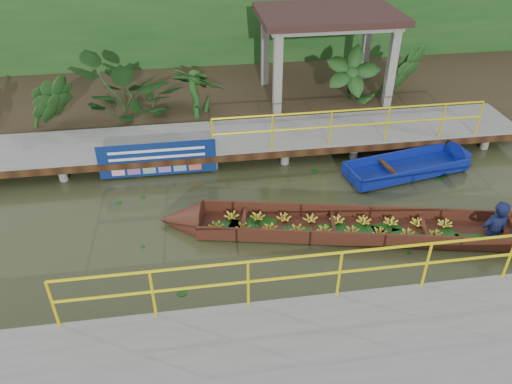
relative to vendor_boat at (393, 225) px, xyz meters
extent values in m
plane|color=#2C3018|center=(-2.80, 0.76, -0.25)|extent=(80.00, 80.00, 0.00)
cube|color=#322819|center=(-2.80, 8.26, -0.02)|extent=(30.00, 8.00, 0.45)
cube|color=slate|center=(-2.80, 4.26, 0.25)|extent=(16.00, 2.00, 0.15)
cube|color=black|center=(-2.80, 3.26, 0.17)|extent=(16.00, 0.12, 0.18)
cylinder|color=yellow|center=(-0.05, 3.31, 1.33)|extent=(7.50, 0.05, 0.05)
cylinder|color=yellow|center=(-0.05, 3.31, 0.88)|extent=(7.50, 0.05, 0.05)
cylinder|color=yellow|center=(-0.05, 3.31, 0.83)|extent=(0.05, 0.05, 1.00)
cylinder|color=slate|center=(-8.80, 3.46, -0.03)|extent=(0.24, 0.24, 0.55)
cylinder|color=slate|center=(-8.80, 5.06, -0.03)|extent=(0.24, 0.24, 0.55)
cylinder|color=slate|center=(-6.80, 3.46, -0.03)|extent=(0.24, 0.24, 0.55)
cylinder|color=slate|center=(-6.80, 5.06, -0.03)|extent=(0.24, 0.24, 0.55)
cylinder|color=slate|center=(-4.80, 3.46, -0.03)|extent=(0.24, 0.24, 0.55)
cylinder|color=slate|center=(-4.80, 5.06, -0.03)|extent=(0.24, 0.24, 0.55)
cylinder|color=slate|center=(-2.80, 3.46, -0.03)|extent=(0.24, 0.24, 0.55)
cylinder|color=slate|center=(-2.80, 5.06, -0.03)|extent=(0.24, 0.24, 0.55)
cylinder|color=slate|center=(-0.80, 3.46, -0.03)|extent=(0.24, 0.24, 0.55)
cylinder|color=slate|center=(-0.80, 5.06, -0.03)|extent=(0.24, 0.24, 0.55)
cylinder|color=slate|center=(1.20, 3.46, -0.03)|extent=(0.24, 0.24, 0.55)
cylinder|color=slate|center=(1.20, 5.06, -0.03)|extent=(0.24, 0.24, 0.55)
cylinder|color=slate|center=(3.20, 3.46, -0.03)|extent=(0.24, 0.24, 0.55)
cylinder|color=slate|center=(3.20, 5.06, -0.03)|extent=(0.24, 0.24, 0.55)
cylinder|color=slate|center=(-2.80, 3.46, -0.03)|extent=(0.24, 0.24, 0.55)
cube|color=slate|center=(-1.80, -3.44, 0.05)|extent=(18.00, 2.40, 0.70)
cylinder|color=yellow|center=(-1.80, -2.29, 1.40)|extent=(10.00, 0.05, 0.05)
cylinder|color=yellow|center=(-1.80, -2.29, 0.95)|extent=(10.00, 0.05, 0.05)
cylinder|color=yellow|center=(-1.80, -2.29, 0.90)|extent=(0.05, 0.05, 1.00)
cube|color=slate|center=(-1.60, 5.86, 1.35)|extent=(0.25, 0.25, 2.80)
cube|color=slate|center=(2.00, 5.86, 1.35)|extent=(0.25, 0.25, 2.80)
cube|color=slate|center=(-1.60, 8.26, 1.35)|extent=(0.25, 0.25, 2.80)
cube|color=slate|center=(2.00, 8.26, 1.35)|extent=(0.25, 0.25, 2.80)
cube|color=slate|center=(0.20, 7.06, 2.65)|extent=(4.00, 2.60, 0.12)
cube|color=#321D19|center=(0.20, 7.06, 2.85)|extent=(4.40, 3.00, 0.20)
cube|color=#174014|center=(-2.80, 10.76, 1.75)|extent=(30.00, 0.80, 4.00)
cube|color=#3D1C10|center=(-0.30, 0.06, -0.18)|extent=(8.23, 2.71, 0.06)
cube|color=#3D1C10|center=(-0.20, 0.57, -0.04)|extent=(8.03, 1.77, 0.35)
cube|color=#3D1C10|center=(-0.41, -0.44, -0.04)|extent=(8.03, 1.77, 0.35)
cone|color=#3D1C10|center=(-4.77, 1.01, -0.10)|extent=(1.21, 1.18, 0.98)
imported|color=#0E1435|center=(2.20, -0.47, 0.73)|extent=(0.65, 0.43, 1.77)
cube|color=navy|center=(1.34, 2.44, -0.13)|extent=(3.45, 1.62, 0.11)
cube|color=navy|center=(1.24, 2.93, 0.00)|extent=(3.27, 0.71, 0.33)
cube|color=navy|center=(1.44, 1.95, 0.00)|extent=(3.27, 0.71, 0.33)
cube|color=navy|center=(-0.29, 2.12, 0.00)|extent=(0.26, 0.99, 0.33)
cone|color=navy|center=(3.19, 2.81, -0.07)|extent=(0.83, 1.04, 0.93)
cube|color=black|center=(0.80, 2.34, 0.04)|extent=(0.30, 1.00, 0.06)
cube|color=navy|center=(-5.28, 3.24, 0.30)|extent=(3.08, 0.03, 0.96)
cube|color=white|center=(-5.28, 3.22, 0.57)|extent=(2.50, 0.01, 0.07)
cube|color=white|center=(-5.28, 3.22, 0.37)|extent=(2.50, 0.01, 0.07)
imported|color=#174014|center=(-8.54, 6.06, 0.96)|extent=(1.21, 1.21, 1.51)
imported|color=#174014|center=(-6.04, 6.06, 0.96)|extent=(1.21, 1.21, 1.51)
imported|color=#174014|center=(-4.04, 6.06, 0.96)|extent=(1.21, 1.21, 1.51)
imported|color=#174014|center=(0.96, 6.06, 0.96)|extent=(1.21, 1.21, 1.51)
imported|color=#174014|center=(2.46, 6.06, 0.96)|extent=(1.21, 1.21, 1.51)
camera|label=1|loc=(-4.37, -8.39, 6.94)|focal=35.00mm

